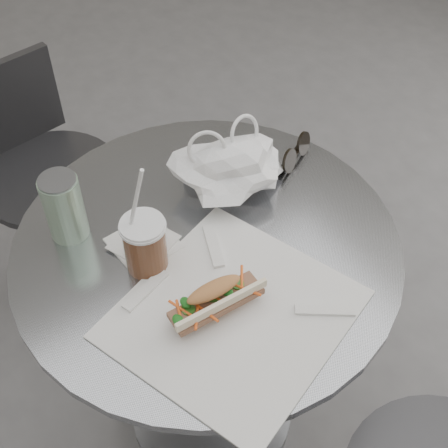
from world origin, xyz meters
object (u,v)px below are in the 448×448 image
drink_can (64,207)px  sunglasses (295,153)px  cafe_table (209,321)px  chair_far (53,202)px  banh_mi (215,300)px  iced_coffee (145,244)px

drink_can → sunglasses: bearing=-8.7°
cafe_table → drink_can: size_ratio=5.31×
cafe_table → sunglasses: size_ratio=6.50×
chair_far → banh_mi: size_ratio=3.49×
chair_far → iced_coffee: bearing=82.0°
iced_coffee → drink_can: size_ratio=1.73×
iced_coffee → sunglasses: iced_coffee is taller
chair_far → iced_coffee: 0.82m
chair_far → drink_can: size_ratio=5.14×
iced_coffee → sunglasses: size_ratio=2.11×
banh_mi → sunglasses: banh_mi is taller
banh_mi → drink_can: (-0.14, 0.32, 0.03)m
chair_far → drink_can: 0.71m
drink_can → iced_coffee: bearing=-60.5°
iced_coffee → drink_can: bearing=119.5°
chair_far → drink_can: bearing=72.3°
chair_far → iced_coffee: iced_coffee is taller
cafe_table → drink_can: (-0.21, 0.17, 0.35)m
cafe_table → iced_coffee: bearing=172.6°
sunglasses → cafe_table: bearing=172.9°
cafe_table → sunglasses: bearing=18.3°
cafe_table → banh_mi: 0.35m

